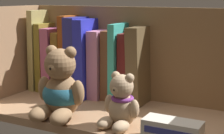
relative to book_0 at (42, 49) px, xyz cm
name	(u,v)px	position (x,y,z in cm)	size (l,w,h in cm)	color
shelf_board	(117,117)	(32.71, -11.97, -13.39)	(70.34, 28.34, 2.00)	#A87F5B
shelf_back_panel	(141,57)	(32.71, 2.80, -0.33)	(72.74, 1.20, 28.13)	olive
shelf_side_panel_left	(8,55)	(-3.26, -11.97, -0.33)	(1.60, 30.74, 28.13)	#A87F5B
book_0	(42,49)	(0.00, 0.00, 0.00)	(1.93, 12.09, 24.78)	tan
book_1	(49,56)	(2.36, 0.00, -1.97)	(2.15, 11.45, 20.84)	olive
book_2	(56,59)	(5.24, 0.00, -2.61)	(2.97, 11.69, 19.56)	#A44D77
book_3	(64,61)	(8.29, 0.00, -3.15)	(2.48, 10.56, 18.47)	brown
book_4	(72,54)	(11.11, 0.00, -0.70)	(2.50, 10.49, 23.38)	#9D4818
book_5	(81,56)	(14.41, 0.00, -0.85)	(3.46, 13.50, 23.07)	navy
book_6	(91,57)	(17.96, 0.00, -1.07)	(2.99, 14.42, 22.64)	#272DC6
book_7	(101,64)	(21.51, 0.00, -2.64)	(3.46, 11.25, 19.50)	#C77CA0
book_8	(113,64)	(25.24, 0.00, -2.57)	(3.34, 9.04, 19.63)	brown
book_9	(122,62)	(28.19, 0.00, -1.51)	(1.91, 13.81, 21.75)	#3AB3A4
book_10	(130,67)	(30.75, 0.00, -2.75)	(2.56, 11.58, 19.27)	maroon
book_11	(141,65)	(34.11, 0.00, -1.86)	(3.53, 13.11, 21.06)	brown
teddy_bear_larger	(60,90)	(22.11, -21.09, -5.49)	(12.80, 13.37, 17.55)	#93704C
teddy_bear_smaller	(121,104)	(37.91, -20.08, -7.04)	(9.27, 9.59, 12.53)	tan
small_product_box	(172,131)	(51.01, -22.93, -10.06)	(11.89, 5.28, 4.64)	silver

